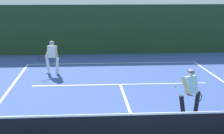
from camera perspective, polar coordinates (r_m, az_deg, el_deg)
The scene contains 8 objects.
court_line_baseline_far at distance 20.22m, azimuth 0.08°, elevation 0.62°, with size 9.34×0.10×0.01m, color white.
court_line_service at distance 15.81m, azimuth 1.29°, elevation -2.74°, with size 7.62×0.10×0.01m, color white.
court_line_centre at distance 12.70m, azimuth 2.70°, elevation -6.60°, with size 0.10×6.40×0.01m, color white.
tennis_net at distance 9.55m, azimuth 5.03°, elevation -9.95°, with size 10.24×0.09×1.10m.
player_near at distance 11.96m, azimuth 12.27°, elevation -3.71°, with size 0.88×1.04×1.59m.
player_far at distance 17.76m, azimuth -9.44°, elevation 1.74°, with size 1.01×0.83×1.63m.
tennis_ball at distance 15.69m, azimuth 9.89°, elevation -2.94°, with size 0.07×0.07×0.07m, color #D1E033.
back_fence_windscreen at distance 22.84m, azimuth -0.46°, elevation 5.93°, with size 20.85×0.12×3.11m, color #213D21.
Camera 1 is at (-1.46, -8.72, 4.13)m, focal length 58.00 mm.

